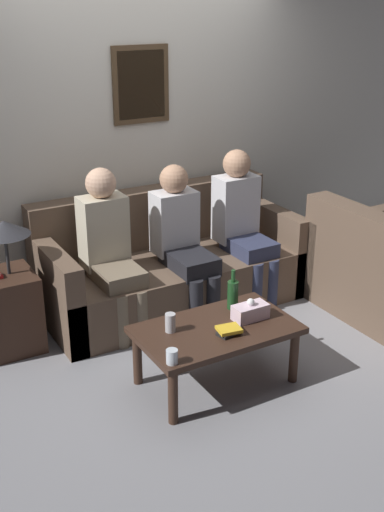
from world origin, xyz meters
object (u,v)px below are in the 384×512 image
(drinking_glass, at_px, (172,357))
(person_right, at_px, (242,220))
(couch_main, at_px, (169,267))
(person_left, at_px, (110,246))
(coffee_table, at_px, (216,335))
(wine_bottle, at_px, (233,294))
(person_middle, at_px, (182,236))

(drinking_glass, height_order, person_right, person_right)
(couch_main, bearing_deg, person_left, -165.39)
(coffee_table, height_order, person_right, person_right)
(wine_bottle, xyz_separation_m, person_middle, (0.09, 0.86, 0.12))
(person_middle, bearing_deg, person_right, 1.30)
(couch_main, distance_m, drinking_glass, 1.63)
(drinking_glass, distance_m, person_right, 1.86)
(wine_bottle, distance_m, drinking_glass, 0.79)
(wine_bottle, bearing_deg, person_left, 119.41)
(couch_main, xyz_separation_m, coffee_table, (-0.30, -1.21, 0.05))
(wine_bottle, xyz_separation_m, person_right, (0.66, 0.87, 0.14))
(couch_main, height_order, drinking_glass, couch_main)
(drinking_glass, bearing_deg, couch_main, 62.63)
(person_left, bearing_deg, coffee_table, -75.83)
(coffee_table, height_order, drinking_glass, drinking_glass)
(drinking_glass, bearing_deg, coffee_table, 27.94)
(drinking_glass, distance_m, person_left, 1.32)
(person_left, bearing_deg, person_middle, -3.22)
(person_middle, distance_m, person_right, 0.57)
(person_right, bearing_deg, coffee_table, -130.61)
(person_middle, xyz_separation_m, person_right, (0.57, 0.01, 0.03))
(coffee_table, bearing_deg, person_middle, 72.63)
(person_right, bearing_deg, drinking_glass, -136.35)
(coffee_table, height_order, wine_bottle, wine_bottle)
(person_left, distance_m, person_right, 1.16)
(coffee_table, height_order, person_left, person_left)
(person_left, distance_m, person_middle, 0.59)
(person_left, relative_size, person_right, 1.00)
(couch_main, distance_m, wine_bottle, 1.06)
(coffee_table, xyz_separation_m, wine_bottle, (0.23, 0.17, 0.16))
(person_right, bearing_deg, wine_bottle, -127.12)
(person_left, relative_size, person_middle, 1.04)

